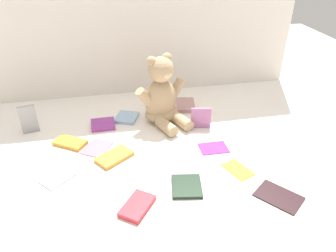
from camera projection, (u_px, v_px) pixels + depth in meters
ground_plane at (162, 134)px, 1.36m from camera, size 3.20×3.20×0.00m
backdrop_drape at (144, 16)px, 1.54m from camera, size 1.55×0.03×0.78m
teddy_bear at (162, 98)px, 1.41m from camera, size 0.25×0.26×0.30m
book_case_0 at (114, 157)px, 1.21m from camera, size 0.16×0.14×0.01m
book_case_1 at (57, 177)px, 1.12m from camera, size 0.13×0.13×0.01m
book_case_2 at (127, 118)px, 1.47m from camera, size 0.13×0.13×0.01m
book_case_3 at (70, 142)px, 1.30m from camera, size 0.14×0.13×0.02m
book_case_4 at (137, 206)px, 1.00m from camera, size 0.13×0.14×0.02m
book_case_5 at (103, 124)px, 1.41m from camera, size 0.10×0.09×0.02m
book_case_6 at (279, 196)px, 1.04m from camera, size 0.16×0.17×0.01m
book_case_7 at (201, 118)px, 1.39m from camera, size 0.09×0.03×0.09m
book_case_8 at (213, 148)px, 1.27m from camera, size 0.11×0.08×0.01m
book_case_9 at (97, 147)px, 1.27m from camera, size 0.14×0.14×0.01m
book_case_10 at (238, 169)px, 1.16m from camera, size 0.10×0.12×0.01m
book_case_11 at (187, 186)px, 1.08m from camera, size 0.12×0.13×0.01m
book_case_12 at (29, 119)px, 1.35m from camera, size 0.07×0.04×0.12m
book_case_13 at (185, 105)px, 1.57m from camera, size 0.11×0.15×0.02m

